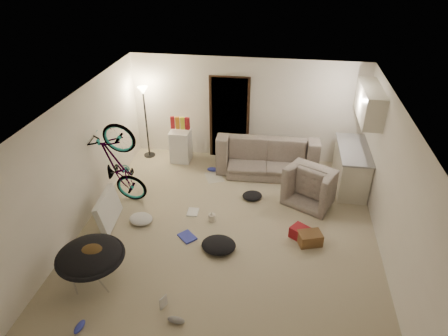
% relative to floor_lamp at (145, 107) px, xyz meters
% --- Properties ---
extents(floor, '(5.50, 6.00, 0.02)m').
position_rel_floor_lamp_xyz_m(floor, '(2.40, -2.65, -1.32)').
color(floor, '#B5A98B').
rests_on(floor, ground).
extents(ceiling, '(5.50, 6.00, 0.02)m').
position_rel_floor_lamp_xyz_m(ceiling, '(2.40, -2.65, 1.20)').
color(ceiling, white).
rests_on(ceiling, wall_back).
extents(wall_back, '(5.50, 0.02, 2.50)m').
position_rel_floor_lamp_xyz_m(wall_back, '(2.40, 0.36, -0.06)').
color(wall_back, white).
rests_on(wall_back, floor).
extents(wall_front, '(5.50, 0.02, 2.50)m').
position_rel_floor_lamp_xyz_m(wall_front, '(2.40, -5.66, -0.06)').
color(wall_front, white).
rests_on(wall_front, floor).
extents(wall_left, '(0.02, 6.00, 2.50)m').
position_rel_floor_lamp_xyz_m(wall_left, '(-0.36, -2.65, -0.06)').
color(wall_left, white).
rests_on(wall_left, floor).
extents(wall_right, '(0.02, 6.00, 2.50)m').
position_rel_floor_lamp_xyz_m(wall_right, '(5.16, -2.65, -0.06)').
color(wall_right, white).
rests_on(wall_right, floor).
extents(doorway, '(0.85, 0.10, 2.04)m').
position_rel_floor_lamp_xyz_m(doorway, '(2.00, 0.32, -0.29)').
color(doorway, black).
rests_on(doorway, floor).
extents(door_trim, '(0.97, 0.04, 2.10)m').
position_rel_floor_lamp_xyz_m(door_trim, '(2.00, 0.29, -0.29)').
color(door_trim, black).
rests_on(door_trim, floor).
extents(floor_lamp, '(0.28, 0.28, 1.81)m').
position_rel_floor_lamp_xyz_m(floor_lamp, '(0.00, 0.00, 0.00)').
color(floor_lamp, black).
rests_on(floor_lamp, floor).
extents(kitchen_counter, '(0.60, 1.50, 0.88)m').
position_rel_floor_lamp_xyz_m(kitchen_counter, '(4.83, -0.65, -0.87)').
color(kitchen_counter, beige).
rests_on(kitchen_counter, floor).
extents(counter_top, '(0.64, 1.54, 0.04)m').
position_rel_floor_lamp_xyz_m(counter_top, '(4.83, -0.65, -0.41)').
color(counter_top, gray).
rests_on(counter_top, kitchen_counter).
extents(kitchen_uppers, '(0.38, 1.40, 0.65)m').
position_rel_floor_lamp_xyz_m(kitchen_uppers, '(4.96, -0.65, 0.64)').
color(kitchen_uppers, beige).
rests_on(kitchen_uppers, wall_right).
extents(sofa, '(2.35, 0.99, 0.68)m').
position_rel_floor_lamp_xyz_m(sofa, '(2.97, -0.20, -0.97)').
color(sofa, '#3A423A').
rests_on(sofa, floor).
extents(armchair, '(1.26, 1.21, 0.63)m').
position_rel_floor_lamp_xyz_m(armchair, '(4.06, -1.29, -0.99)').
color(armchair, '#3A423A').
rests_on(armchair, floor).
extents(bicycle, '(1.96, 0.94, 1.11)m').
position_rel_floor_lamp_xyz_m(bicycle, '(0.10, -2.06, -0.80)').
color(bicycle, black).
rests_on(bicycle, floor).
extents(book_asset, '(0.27, 0.24, 0.02)m').
position_rel_floor_lamp_xyz_m(book_asset, '(1.68, -4.65, -1.30)').
color(book_asset, maroon).
rests_on(book_asset, floor).
extents(mini_fridge, '(0.47, 0.47, 0.79)m').
position_rel_floor_lamp_xyz_m(mini_fridge, '(0.86, -0.10, -0.91)').
color(mini_fridge, white).
rests_on(mini_fridge, floor).
extents(snack_box_0, '(0.12, 0.10, 0.30)m').
position_rel_floor_lamp_xyz_m(snack_box_0, '(0.69, -0.10, -0.31)').
color(snack_box_0, maroon).
rests_on(snack_box_0, mini_fridge).
extents(snack_box_1, '(0.11, 0.09, 0.30)m').
position_rel_floor_lamp_xyz_m(snack_box_1, '(0.81, -0.10, -0.31)').
color(snack_box_1, orange).
rests_on(snack_box_1, mini_fridge).
extents(snack_box_2, '(0.11, 0.09, 0.30)m').
position_rel_floor_lamp_xyz_m(snack_box_2, '(0.93, -0.10, -0.31)').
color(snack_box_2, yellow).
rests_on(snack_box_2, mini_fridge).
extents(snack_box_3, '(0.11, 0.09, 0.30)m').
position_rel_floor_lamp_xyz_m(snack_box_3, '(1.05, -0.10, -0.31)').
color(snack_box_3, maroon).
rests_on(snack_box_3, mini_fridge).
extents(saucer_chair, '(1.06, 1.06, 0.76)m').
position_rel_floor_lamp_xyz_m(saucer_chair, '(0.48, -4.26, -0.86)').
color(saucer_chair, silver).
rests_on(saucer_chair, floor).
extents(hoodie, '(0.56, 0.50, 0.22)m').
position_rel_floor_lamp_xyz_m(hoodie, '(0.53, -4.29, -0.65)').
color(hoodie, '#4A3519').
rests_on(hoodie, saucer_chair).
extents(sofa_drape, '(0.65, 0.57, 0.28)m').
position_rel_floor_lamp_xyz_m(sofa_drape, '(2.02, -0.20, -0.77)').
color(sofa_drape, black).
rests_on(sofa_drape, sofa).
extents(tv_box, '(0.32, 0.95, 0.63)m').
position_rel_floor_lamp_xyz_m(tv_box, '(0.10, -2.76, -1.00)').
color(tv_box, silver).
rests_on(tv_box, floor).
extents(drink_case_a, '(0.48, 0.41, 0.23)m').
position_rel_floor_lamp_xyz_m(drink_case_a, '(3.92, -2.78, -1.19)').
color(drink_case_a, brown).
rests_on(drink_case_a, floor).
extents(drink_case_b, '(0.47, 0.45, 0.22)m').
position_rel_floor_lamp_xyz_m(drink_case_b, '(3.77, -2.65, -1.20)').
color(drink_case_b, maroon).
rests_on(drink_case_b, floor).
extents(juicer, '(0.14, 0.14, 0.20)m').
position_rel_floor_lamp_xyz_m(juicer, '(2.05, -2.39, -1.22)').
color(juicer, beige).
rests_on(juicer, floor).
extents(newspaper, '(0.54, 0.60, 0.01)m').
position_rel_floor_lamp_xyz_m(newspaper, '(1.81, -0.79, -1.30)').
color(newspaper, '#B0ADA2').
rests_on(newspaper, floor).
extents(book_blue, '(0.40, 0.40, 0.03)m').
position_rel_floor_lamp_xyz_m(book_blue, '(1.69, -2.96, -1.29)').
color(book_blue, '#323DB7').
rests_on(book_blue, floor).
extents(book_white, '(0.22, 0.29, 0.03)m').
position_rel_floor_lamp_xyz_m(book_white, '(1.62, -2.20, -1.29)').
color(book_white, silver).
rests_on(book_white, floor).
extents(shoe_0, '(0.28, 0.13, 0.10)m').
position_rel_floor_lamp_xyz_m(shoe_0, '(1.73, -0.52, -1.26)').
color(shoe_0, '#323DB7').
rests_on(shoe_0, floor).
extents(shoe_2, '(0.13, 0.25, 0.09)m').
position_rel_floor_lamp_xyz_m(shoe_2, '(0.64, -5.14, -1.26)').
color(shoe_2, '#323DB7').
rests_on(shoe_2, floor).
extents(shoe_3, '(0.27, 0.13, 0.10)m').
position_rel_floor_lamp_xyz_m(shoe_3, '(1.97, -4.82, -1.26)').
color(shoe_3, slate).
rests_on(shoe_3, floor).
extents(clothes_lump_a, '(0.62, 0.54, 0.20)m').
position_rel_floor_lamp_xyz_m(clothes_lump_a, '(2.32, -3.19, -1.21)').
color(clothes_lump_a, black).
rests_on(clothes_lump_a, floor).
extents(clothes_lump_b, '(0.52, 0.48, 0.13)m').
position_rel_floor_lamp_xyz_m(clothes_lump_b, '(2.76, -1.50, -1.24)').
color(clothes_lump_b, black).
rests_on(clothes_lump_b, floor).
extents(clothes_lump_c, '(0.55, 0.50, 0.14)m').
position_rel_floor_lamp_xyz_m(clothes_lump_c, '(0.69, -2.64, -1.23)').
color(clothes_lump_c, silver).
rests_on(clothes_lump_c, floor).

